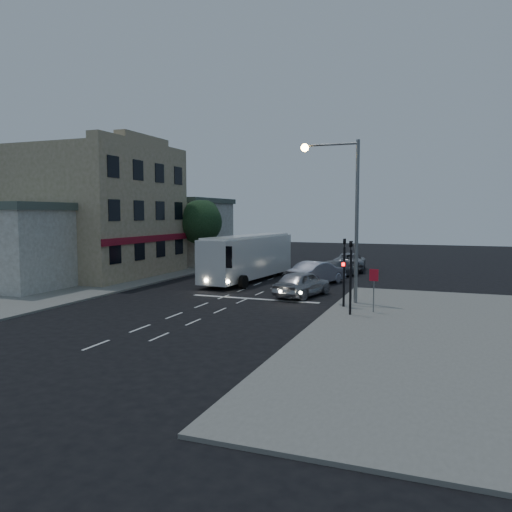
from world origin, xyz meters
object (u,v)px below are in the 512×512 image
at_px(traffic_signal_main, 344,264).
at_px(traffic_signal_side, 351,268).
at_px(regulatory_sign, 374,283).
at_px(tour_bus, 249,256).
at_px(car_sedan_b, 337,269).
at_px(car_suv, 302,284).
at_px(car_sedan_c, 349,262).
at_px(street_tree, 200,220).
at_px(car_sedan_a, 318,273).
at_px(streetlight, 345,202).

height_order(traffic_signal_main, traffic_signal_side, same).
relative_size(traffic_signal_side, regulatory_sign, 1.86).
xyz_separation_m(tour_bus, regulatory_sign, (10.55, -9.59, -0.27)).
bearing_deg(tour_bus, car_sedan_b, 43.56).
distance_m(traffic_signal_main, regulatory_sign, 2.14).
relative_size(car_suv, traffic_signal_main, 1.16).
xyz_separation_m(car_sedan_c, regulatory_sign, (4.61, -19.22, 0.80)).
relative_size(car_sedan_b, regulatory_sign, 2.13).
relative_size(car_sedan_b, street_tree, 0.75).
relative_size(car_sedan_a, car_sedan_b, 1.09).
distance_m(traffic_signal_side, streetlight, 4.84).
bearing_deg(car_sedan_b, car_sedan_c, -72.70).
height_order(tour_bus, regulatory_sign, tour_bus).
bearing_deg(traffic_signal_main, traffic_signal_side, -70.51).
relative_size(car_sedan_c, traffic_signal_main, 1.40).
distance_m(tour_bus, car_sedan_c, 11.37).
bearing_deg(streetlight, traffic_signal_side, -74.30).
bearing_deg(streetlight, car_sedan_b, 103.11).
height_order(tour_bus, car_suv, tour_bus).
xyz_separation_m(car_sedan_b, traffic_signal_side, (3.70, -15.18, 1.74)).
height_order(car_suv, streetlight, streetlight).
bearing_deg(traffic_signal_main, streetlight, 100.20).
distance_m(car_sedan_c, traffic_signal_main, 18.51).
bearing_deg(car_sedan_b, traffic_signal_main, 121.11).
bearing_deg(car_sedan_a, car_sedan_b, -76.35).
bearing_deg(traffic_signal_main, car_sedan_a, 112.16).
bearing_deg(car_suv, car_sedan_a, -72.70).
bearing_deg(car_sedan_c, traffic_signal_side, 93.88).
relative_size(car_suv, street_tree, 0.77).
height_order(car_suv, street_tree, street_tree).
distance_m(car_sedan_a, street_tree, 14.05).
distance_m(streetlight, street_tree, 20.19).
height_order(tour_bus, car_sedan_a, tour_bus).
bearing_deg(traffic_signal_side, streetlight, 105.70).
relative_size(tour_bus, street_tree, 1.84).
height_order(traffic_signal_side, regulatory_sign, traffic_signal_side).
xyz_separation_m(car_suv, traffic_signal_main, (3.14, -3.02, 1.61)).
distance_m(car_sedan_c, street_tree, 13.99).
height_order(car_suv, car_sedan_c, car_suv).
bearing_deg(regulatory_sign, car_suv, 140.14).
bearing_deg(car_sedan_c, tour_bus, 52.09).
bearing_deg(tour_bus, car_sedan_c, 63.55).
bearing_deg(street_tree, traffic_signal_main, -42.03).
height_order(car_sedan_c, regulatory_sign, regulatory_sign).
relative_size(tour_bus, car_suv, 2.40).
bearing_deg(regulatory_sign, car_sedan_a, 118.44).
relative_size(traffic_signal_side, streetlight, 0.46).
bearing_deg(car_sedan_c, traffic_signal_main, 92.82).
distance_m(tour_bus, car_sedan_b, 7.55).
bearing_deg(tour_bus, regulatory_sign, -37.07).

